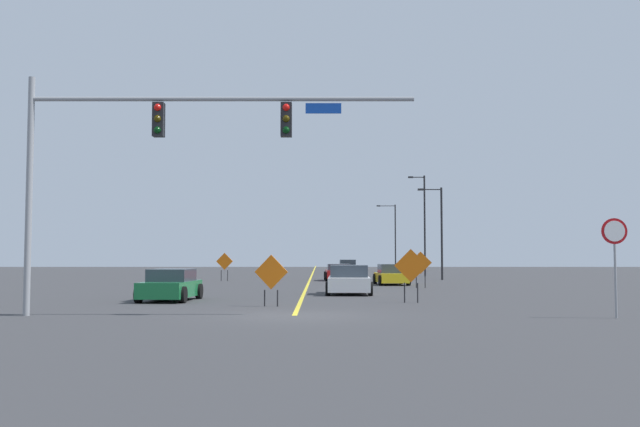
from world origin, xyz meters
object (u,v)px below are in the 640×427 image
(construction_sign_median_far, at_px, (413,268))
(stop_sign, at_px, (617,248))
(street_lamp_mid_left, at_px, (442,228))
(construction_sign_right_lane, at_px, (227,263))
(construction_sign_left_lane, at_px, (273,274))
(street_lamp_far_left, at_px, (396,234))
(traffic_signal_assembly, at_px, (158,140))
(car_green_distant, at_px, (173,286))
(street_lamp_mid_right, at_px, (426,221))
(car_yellow_mid, at_px, (393,275))
(car_black_far, at_px, (349,266))
(car_red_passing, at_px, (341,272))
(car_white_near, at_px, (351,281))
(construction_sign_left_shoulder, at_px, (423,265))

(construction_sign_median_far, bearing_deg, stop_sign, -53.34)
(street_lamp_mid_left, relative_size, construction_sign_median_far, 3.37)
(construction_sign_right_lane, bearing_deg, construction_sign_left_lane, -78.72)
(street_lamp_far_left, relative_size, construction_sign_median_far, 3.89)
(traffic_signal_assembly, height_order, car_green_distant, traffic_signal_assembly)
(stop_sign, bearing_deg, street_lamp_mid_right, 89.06)
(street_lamp_mid_left, distance_m, construction_sign_left_lane, 30.21)
(construction_sign_median_far, bearing_deg, car_green_distant, 172.72)
(car_yellow_mid, bearing_deg, street_lamp_mid_right, 75.56)
(car_yellow_mid, height_order, car_green_distant, car_yellow_mid)
(street_lamp_mid_right, xyz_separation_m, construction_sign_right_lane, (-16.28, -11.71, -3.61))
(stop_sign, height_order, street_lamp_far_left, street_lamp_far_left)
(car_black_far, relative_size, car_red_passing, 1.05)
(traffic_signal_assembly, height_order, car_yellow_mid, traffic_signal_assembly)
(traffic_signal_assembly, distance_m, car_white_near, 14.50)
(construction_sign_median_far, height_order, car_black_far, construction_sign_median_far)
(street_lamp_far_left, distance_m, car_yellow_mid, 42.01)
(street_lamp_far_left, distance_m, construction_sign_left_lane, 61.69)
(car_black_far, xyz_separation_m, car_yellow_mid, (1.43, -34.28, -0.06))
(construction_sign_median_far, height_order, car_red_passing, construction_sign_median_far)
(street_lamp_far_left, relative_size, car_green_distant, 2.02)
(car_black_far, bearing_deg, car_red_passing, -93.62)
(construction_sign_left_lane, height_order, car_green_distant, construction_sign_left_lane)
(car_white_near, xyz_separation_m, car_green_distant, (-7.42, -4.90, -0.02))
(street_lamp_mid_right, relative_size, car_red_passing, 2.33)
(construction_sign_left_shoulder, bearing_deg, construction_sign_median_far, -99.75)
(street_lamp_far_left, distance_m, car_white_near, 53.24)
(street_lamp_mid_left, height_order, street_lamp_mid_right, street_lamp_mid_right)
(construction_sign_right_lane, xyz_separation_m, car_green_distant, (0.92, -22.91, -0.70))
(stop_sign, bearing_deg, traffic_signal_assembly, 176.51)
(street_lamp_mid_left, bearing_deg, street_lamp_far_left, 90.14)
(car_white_near, bearing_deg, traffic_signal_assembly, -117.92)
(stop_sign, xyz_separation_m, construction_sign_right_lane, (-15.58, 30.97, -0.74))
(construction_sign_right_lane, distance_m, car_yellow_mid, 13.47)
(street_lamp_far_left, relative_size, car_black_far, 1.98)
(street_lamp_mid_right, xyz_separation_m, street_lamp_far_left, (-0.30, 22.82, -0.41))
(construction_sign_left_shoulder, bearing_deg, traffic_signal_assembly, -119.93)
(construction_sign_median_far, bearing_deg, car_black_far, 90.54)
(street_lamp_mid_right, height_order, car_white_near, street_lamp_mid_right)
(car_white_near, relative_size, car_yellow_mid, 1.02)
(construction_sign_right_lane, bearing_deg, car_yellow_mid, -31.62)
(street_lamp_mid_left, xyz_separation_m, street_lamp_far_left, (-0.08, 32.58, 0.59))
(street_lamp_mid_right, distance_m, car_white_near, 31.06)
(traffic_signal_assembly, relative_size, car_white_near, 2.90)
(street_lamp_mid_left, height_order, construction_sign_left_lane, street_lamp_mid_left)
(car_black_far, bearing_deg, street_lamp_far_left, 50.78)
(construction_sign_right_lane, xyz_separation_m, car_red_passing, (8.34, 0.61, -0.70))
(construction_sign_left_lane, bearing_deg, car_white_near, 68.84)
(car_white_near, height_order, car_red_passing, car_white_near)
(car_white_near, distance_m, car_red_passing, 18.63)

